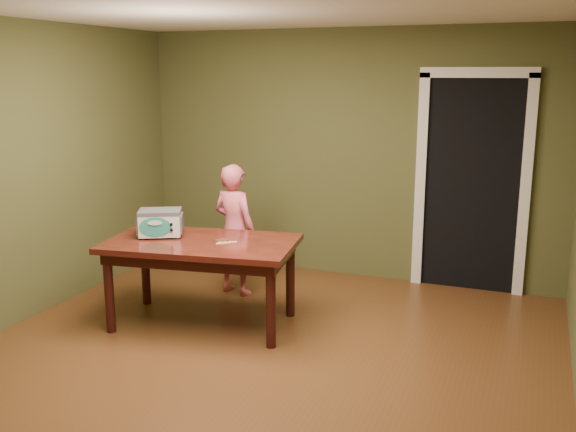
# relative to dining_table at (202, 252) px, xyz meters

# --- Properties ---
(floor) EXTENTS (5.00, 5.00, 0.00)m
(floor) POSITION_rel_dining_table_xyz_m (0.73, -0.66, -0.65)
(floor) COLOR #5B301A
(floor) RESTS_ON ground
(room_shell) EXTENTS (4.52, 5.02, 2.61)m
(room_shell) POSITION_rel_dining_table_xyz_m (0.73, -0.66, 1.06)
(room_shell) COLOR #4B502B
(room_shell) RESTS_ON ground
(doorway) EXTENTS (1.10, 0.66, 2.25)m
(doorway) POSITION_rel_dining_table_xyz_m (2.03, 2.12, 0.41)
(doorway) COLOR black
(doorway) RESTS_ON ground
(dining_table) EXTENTS (1.72, 1.13, 0.75)m
(dining_table) POSITION_rel_dining_table_xyz_m (0.00, 0.00, 0.00)
(dining_table) COLOR #35120C
(dining_table) RESTS_ON floor
(toy_oven) EXTENTS (0.45, 0.39, 0.24)m
(toy_oven) POSITION_rel_dining_table_xyz_m (-0.40, 0.00, 0.23)
(toy_oven) COLOR #4C4F54
(toy_oven) RESTS_ON dining_table
(baking_pan) EXTENTS (0.10, 0.10, 0.02)m
(baking_pan) POSITION_rel_dining_table_xyz_m (0.18, 0.02, 0.11)
(baking_pan) COLOR silver
(baking_pan) RESTS_ON dining_table
(spatula) EXTENTS (0.15, 0.14, 0.01)m
(spatula) POSITION_rel_dining_table_xyz_m (0.24, 0.00, 0.10)
(spatula) COLOR #EEDE67
(spatula) RESTS_ON dining_table
(child) EXTENTS (0.53, 0.41, 1.30)m
(child) POSITION_rel_dining_table_xyz_m (-0.09, 0.83, -0.00)
(child) COLOR #E75F72
(child) RESTS_ON floor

